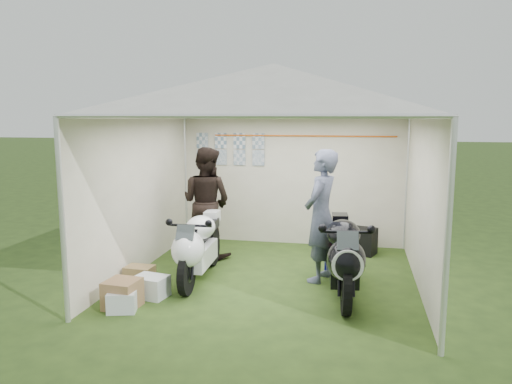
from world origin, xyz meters
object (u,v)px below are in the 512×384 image
paddock_stand (339,264)px  crate_1 (122,294)px  canopy_tent (274,95)px  motorcycle_white (198,245)px  motorcycle_black (343,254)px  person_dark_jacket (206,202)px  crate_0 (151,287)px  crate_2 (122,301)px  crate_3 (140,275)px  person_blue_jacket (321,216)px  equipment_box (362,241)px

paddock_stand → crate_1: (-2.51, -1.83, 0.02)m
canopy_tent → motorcycle_white: canopy_tent is taller
motorcycle_black → person_dark_jacket: person_dark_jacket is taller
crate_0 → crate_2: 0.53m
motorcycle_black → paddock_stand: 1.01m
crate_1 → crate_3: size_ratio=1.01×
motorcycle_white → paddock_stand: motorcycle_white is taller
canopy_tent → motorcycle_white: bearing=-158.5°
motorcycle_white → crate_0: motorcycle_white is taller
person_dark_jacket → person_blue_jacket: size_ratio=0.97×
crate_1 → crate_2: 0.13m
motorcycle_black → crate_1: 2.78m
canopy_tent → motorcycle_black: canopy_tent is taller
crate_0 → crate_3: crate_0 is taller
canopy_tent → equipment_box: size_ratio=12.82×
canopy_tent → crate_2: 3.32m
crate_1 → canopy_tent: bearing=43.7°
person_dark_jacket → crate_2: 2.62m
person_blue_jacket → person_dark_jacket: bearing=-97.0°
paddock_stand → crate_3: bearing=-159.7°
equipment_box → crate_2: equipment_box is taller
person_blue_jacket → motorcycle_black: bearing=46.7°
motorcycle_white → motorcycle_black: 2.02m
crate_1 → motorcycle_white: bearing=62.2°
canopy_tent → crate_0: canopy_tent is taller
motorcycle_black → equipment_box: (0.25, 2.09, -0.34)m
motorcycle_black → crate_0: motorcycle_black is taller
motorcycle_black → crate_2: (-2.55, -1.02, -0.44)m
crate_2 → equipment_box: bearing=48.0°
canopy_tent → person_blue_jacket: canopy_tent is taller
crate_2 → paddock_stand: bearing=38.2°
person_blue_jacket → crate_0: bearing=-44.8°
crate_1 → paddock_stand: bearing=36.1°
paddock_stand → person_blue_jacket: bearing=-127.3°
canopy_tent → paddock_stand: size_ratio=13.82×
motorcycle_black → equipment_box: bearing=77.7°
motorcycle_white → person_blue_jacket: (1.67, 0.38, 0.41)m
person_blue_jacket → crate_1: size_ratio=4.84×
person_dark_jacket → crate_3: (-0.50, -1.54, -0.78)m
motorcycle_white → crate_1: bearing=-120.4°
crate_1 → crate_2: (0.05, -0.11, -0.05)m
person_blue_jacket → crate_3: (-2.43, -0.67, -0.80)m
paddock_stand → crate_0: size_ratio=1.00×
equipment_box → motorcycle_black: bearing=-96.9°
crate_3 → motorcycle_white: bearing=20.7°
motorcycle_black → crate_0: (-2.41, -0.51, -0.42)m
canopy_tent → motorcycle_black: size_ratio=2.79×
equipment_box → crate_2: (-2.80, -3.11, -0.10)m
person_blue_jacket → crate_2: bearing=-36.7°
paddock_stand → equipment_box: size_ratio=0.93×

